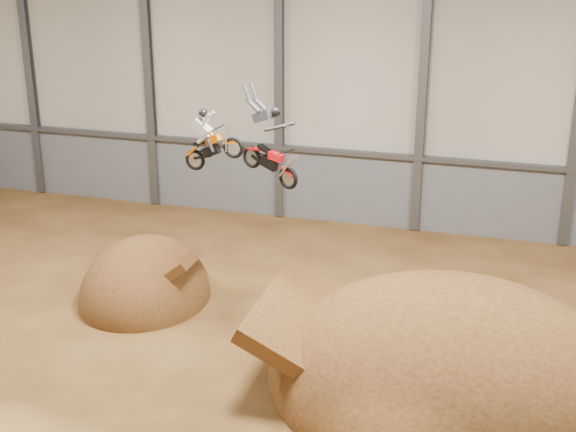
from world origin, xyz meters
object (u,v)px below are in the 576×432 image
object	(u,v)px
fmx_rider_a	(217,134)
fmx_rider_b	(267,137)
landing_ramp	(449,388)
takeoff_ramp	(146,299)

from	to	relation	value
fmx_rider_a	fmx_rider_b	world-z (taller)	fmx_rider_b
landing_ramp	fmx_rider_a	bearing A→B (deg)	168.46
landing_ramp	fmx_rider_b	world-z (taller)	fmx_rider_b
landing_ramp	fmx_rider_a	distance (m)	11.04
takeoff_ramp	fmx_rider_a	bearing A→B (deg)	-20.79
takeoff_ramp	landing_ramp	world-z (taller)	landing_ramp
takeoff_ramp	fmx_rider_a	world-z (taller)	fmx_rider_a
fmx_rider_a	takeoff_ramp	bearing A→B (deg)	165.36
fmx_rider_a	landing_ramp	bearing A→B (deg)	-5.39
takeoff_ramp	fmx_rider_b	world-z (taller)	fmx_rider_b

